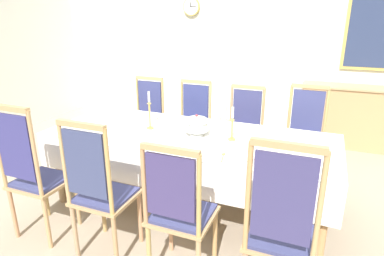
{
  "coord_description": "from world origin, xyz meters",
  "views": [
    {
      "loc": [
        1.15,
        -2.65,
        1.85
      ],
      "look_at": [
        0.01,
        0.13,
        0.83
      ],
      "focal_mm": 30.61,
      "sensor_mm": 36.0,
      "label": 1
    }
  ],
  "objects": [
    {
      "name": "spoon_secondary",
      "position": [
        -0.51,
        0.46,
        0.79
      ],
      "size": [
        0.04,
        0.18,
        0.01
      ],
      "rotation": [
        0.0,
        0.0,
        -0.13
      ],
      "color": "gold",
      "rests_on": "tablecloth"
    },
    {
      "name": "bowl_near_right",
      "position": [
        -0.4,
        0.44,
        0.8
      ],
      "size": [
        0.17,
        0.17,
        0.04
      ],
      "color": "silver",
      "rests_on": "tablecloth"
    },
    {
      "name": "chair_south_c",
      "position": [
        0.32,
        -0.86,
        0.58
      ],
      "size": [
        0.44,
        0.42,
        1.1
      ],
      "color": "tan",
      "rests_on": "ground"
    },
    {
      "name": "chair_south_d",
      "position": [
        1.01,
        -0.87,
        0.62
      ],
      "size": [
        0.44,
        0.42,
        1.23
      ],
      "color": "tan",
      "rests_on": "ground"
    },
    {
      "name": "framed_painting",
      "position": [
        1.74,
        2.78,
        1.71
      ],
      "size": [
        0.8,
        0.05,
        1.2
      ],
      "color": "#D1B251"
    },
    {
      "name": "back_wall",
      "position": [
        0.0,
        2.84,
        1.67
      ],
      "size": [
        7.31,
        0.08,
        3.34
      ],
      "primitive_type": "cube",
      "color": "silver",
      "rests_on": "ground"
    },
    {
      "name": "ground",
      "position": [
        0.0,
        0.0,
        -0.02
      ],
      "size": [
        7.31,
        5.61,
        0.04
      ],
      "primitive_type": "cube",
      "color": "tan"
    },
    {
      "name": "chair_north_c",
      "position": [
        0.32,
        1.01,
        0.57
      ],
      "size": [
        0.44,
        0.42,
        1.08
      ],
      "rotation": [
        0.0,
        0.0,
        3.14
      ],
      "color": "tan",
      "rests_on": "ground"
    },
    {
      "name": "chair_south_b",
      "position": [
        -0.35,
        -0.87,
        0.6
      ],
      "size": [
        0.44,
        0.42,
        1.18
      ],
      "color": "tan",
      "rests_on": "ground"
    },
    {
      "name": "chair_south_a",
      "position": [
        -1.02,
        -0.87,
        0.62
      ],
      "size": [
        0.44,
        0.42,
        1.23
      ],
      "color": "tan",
      "rests_on": "ground"
    },
    {
      "name": "candlestick_west",
      "position": [
        -0.42,
        0.08,
        0.94
      ],
      "size": [
        0.07,
        0.07,
        0.38
      ],
      "color": "gold",
      "rests_on": "tablecloth"
    },
    {
      "name": "spoon_primary",
      "position": [
        0.46,
        -0.3,
        0.79
      ],
      "size": [
        0.05,
        0.18,
        0.01
      ],
      "rotation": [
        0.0,
        0.0,
        0.19
      ],
      "color": "gold",
      "rests_on": "tablecloth"
    },
    {
      "name": "chair_north_a",
      "position": [
        -1.02,
        1.01,
        0.57
      ],
      "size": [
        0.44,
        0.42,
        1.1
      ],
      "rotation": [
        0.0,
        0.0,
        3.14
      ],
      "color": "tan",
      "rests_on": "ground"
    },
    {
      "name": "sideboard",
      "position": [
        1.57,
        2.53,
        0.45
      ],
      "size": [
        1.44,
        0.48,
        0.9
      ],
      "rotation": [
        0.0,
        0.0,
        3.14
      ],
      "color": "tan",
      "rests_on": "ground"
    },
    {
      "name": "dining_table",
      "position": [
        0.0,
        0.08,
        0.71
      ],
      "size": [
        2.74,
        1.07,
        0.78
      ],
      "color": "tan",
      "rests_on": "ground"
    },
    {
      "name": "tablecloth",
      "position": [
        0.0,
        0.08,
        0.7
      ],
      "size": [
        2.76,
        1.09,
        0.34
      ],
      "color": "white",
      "rests_on": "dining_table"
    },
    {
      "name": "bowl_far_right",
      "position": [
        -0.95,
        0.43,
        0.8
      ],
      "size": [
        0.15,
        0.15,
        0.04
      ],
      "color": "silver",
      "rests_on": "tablecloth"
    },
    {
      "name": "chair_north_b",
      "position": [
        -0.35,
        1.02,
        0.57
      ],
      "size": [
        0.44,
        0.42,
        1.1
      ],
      "rotation": [
        0.0,
        0.0,
        3.14
      ],
      "color": "tan",
      "rests_on": "ground"
    },
    {
      "name": "soup_tureen",
      "position": [
        0.08,
        0.08,
        0.88
      ],
      "size": [
        0.25,
        0.25,
        0.21
      ],
      "color": "silver",
      "rests_on": "tablecloth"
    },
    {
      "name": "candlestick_east",
      "position": [
        0.42,
        0.08,
        0.9
      ],
      "size": [
        0.07,
        0.07,
        0.31
      ],
      "color": "gold",
      "rests_on": "tablecloth"
    },
    {
      "name": "mounted_clock",
      "position": [
        -1.08,
        2.77,
        2.01
      ],
      "size": [
        0.29,
        0.06,
        0.29
      ],
      "color": "#D1B251"
    },
    {
      "name": "bowl_far_left",
      "position": [
        0.64,
        -0.35,
        0.8
      ],
      "size": [
        0.19,
        0.19,
        0.04
      ],
      "color": "silver",
      "rests_on": "tablecloth"
    },
    {
      "name": "chair_north_d",
      "position": [
        1.01,
        1.02,
        0.59
      ],
      "size": [
        0.44,
        0.42,
        1.14
      ],
      "rotation": [
        0.0,
        0.0,
        3.14
      ],
      "color": "tan",
      "rests_on": "ground"
    },
    {
      "name": "bowl_near_left",
      "position": [
        0.35,
        -0.32,
        0.8
      ],
      "size": [
        0.17,
        0.17,
        0.04
      ],
      "color": "silver",
      "rests_on": "tablecloth"
    }
  ]
}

